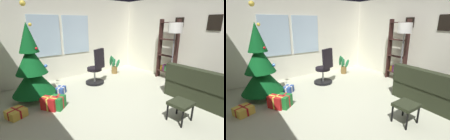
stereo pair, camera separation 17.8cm
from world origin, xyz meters
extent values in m
cube|color=#B0B298|center=(0.00, 0.00, -0.05)|extent=(4.97, 5.58, 0.10)
cube|color=silver|center=(0.00, 2.84, 1.29)|extent=(4.97, 0.10, 2.57)
cube|color=silver|center=(-0.87, 2.78, 1.41)|extent=(0.90, 0.03, 1.20)
cube|color=silver|center=(0.12, 2.78, 1.41)|extent=(0.90, 0.03, 1.20)
cube|color=silver|center=(2.53, 0.00, 1.29)|extent=(0.10, 5.58, 2.57)
cube|color=black|center=(2.47, -0.44, 1.80)|extent=(0.02, 0.35, 0.40)
cube|color=black|center=(2.47, 0.54, 1.80)|extent=(0.02, 0.27, 0.29)
cube|color=#242A1A|center=(1.64, -0.96, 0.21)|extent=(1.00, 1.93, 0.42)
cube|color=#242A1A|center=(1.25, -0.95, 0.62)|extent=(0.27, 1.91, 0.41)
cube|color=#242A1A|center=(1.67, -0.08, 0.52)|extent=(0.94, 0.17, 0.20)
cube|color=red|center=(1.37, -0.88, 0.59)|extent=(0.18, 0.40, 0.41)
cube|color=beige|center=(1.37, -1.13, 0.59)|extent=(0.15, 0.41, 0.40)
cube|color=#242A1A|center=(0.39, -0.90, 0.36)|extent=(0.41, 0.36, 0.06)
cylinder|color=black|center=(0.22, -1.05, 0.16)|extent=(0.04, 0.04, 0.33)
cylinder|color=black|center=(0.56, -1.05, 0.16)|extent=(0.04, 0.04, 0.33)
cylinder|color=black|center=(0.22, -0.75, 0.16)|extent=(0.04, 0.04, 0.33)
cylinder|color=black|center=(0.56, -0.75, 0.16)|extent=(0.04, 0.04, 0.33)
cylinder|color=#4C331E|center=(-1.54, 1.75, 0.08)|extent=(0.12, 0.12, 0.16)
cone|color=#0B4A1C|center=(-1.54, 1.75, 0.50)|extent=(0.97, 0.97, 0.67)
cone|color=#0B4A1C|center=(-1.54, 1.75, 0.99)|extent=(0.70, 0.70, 0.67)
cone|color=#0B4A1C|center=(-1.54, 1.75, 1.49)|extent=(0.43, 0.43, 0.67)
sphere|color=red|center=(-1.42, 1.58, 1.25)|extent=(0.06, 0.06, 0.06)
sphere|color=gold|center=(-1.46, 1.70, 1.76)|extent=(0.07, 0.07, 0.07)
sphere|color=silver|center=(-1.58, 1.91, 1.46)|extent=(0.07, 0.07, 0.07)
sphere|color=blue|center=(-1.26, 1.62, 0.82)|extent=(0.08, 0.08, 0.08)
sphere|color=#F2D14C|center=(-1.54, 1.75, 2.19)|extent=(0.12, 0.12, 0.12)
cube|color=red|center=(-1.42, 1.02, 0.14)|extent=(0.35, 0.40, 0.27)
cube|color=#EAD84C|center=(-1.42, 1.02, 0.14)|extent=(0.23, 0.32, 0.28)
cube|color=#EAD84C|center=(-1.42, 1.02, 0.14)|extent=(0.18, 0.14, 0.28)
cube|color=#1E722D|center=(-1.28, 0.97, 0.14)|extent=(0.40, 0.40, 0.27)
cube|color=red|center=(-1.28, 0.97, 0.14)|extent=(0.24, 0.22, 0.28)
cube|color=red|center=(-1.28, 0.97, 0.14)|extent=(0.22, 0.24, 0.28)
cube|color=gold|center=(-2.05, 1.13, 0.08)|extent=(0.41, 0.40, 0.17)
cube|color=#B21919|center=(-2.05, 1.13, 0.08)|extent=(0.31, 0.16, 0.17)
cube|color=#B21919|center=(-2.05, 1.13, 0.08)|extent=(0.16, 0.30, 0.17)
cube|color=#2D4C99|center=(-0.95, 1.67, 0.09)|extent=(0.34, 0.34, 0.18)
cube|color=silver|center=(-0.95, 1.67, 0.09)|extent=(0.18, 0.18, 0.19)
cube|color=silver|center=(-0.95, 1.67, 0.09)|extent=(0.23, 0.23, 0.19)
cylinder|color=black|center=(0.18, 1.78, 0.03)|extent=(0.56, 0.56, 0.06)
cylinder|color=#B2B2B7|center=(0.18, 1.78, 0.26)|extent=(0.05, 0.05, 0.39)
cylinder|color=black|center=(0.18, 1.78, 0.45)|extent=(0.44, 0.44, 0.09)
cube|color=black|center=(0.25, 1.61, 0.79)|extent=(0.41, 0.25, 0.58)
cube|color=#311B17|center=(2.26, 0.42, 0.95)|extent=(0.18, 0.04, 1.90)
cube|color=#311B17|center=(2.26, 1.02, 0.95)|extent=(0.18, 0.04, 1.90)
cube|color=#311B17|center=(2.26, 0.72, 0.25)|extent=(0.18, 0.56, 0.02)
cube|color=#311B17|center=(2.26, 0.72, 0.77)|extent=(0.18, 0.56, 0.02)
cube|color=#311B17|center=(2.26, 0.72, 1.28)|extent=(0.18, 0.56, 0.02)
cube|color=#311B17|center=(2.26, 0.72, 1.80)|extent=(0.18, 0.56, 0.02)
cube|color=#9D2A1B|center=(2.28, 0.51, 0.37)|extent=(0.16, 0.07, 0.21)
cube|color=#27478E|center=(2.28, 0.58, 0.36)|extent=(0.15, 0.06, 0.20)
cube|color=beige|center=(2.29, 0.64, 0.36)|extent=(0.13, 0.04, 0.20)
cube|color=#2F6B33|center=(2.28, 0.71, 0.35)|extent=(0.15, 0.06, 0.18)
cube|color=#7D3075|center=(2.29, 0.79, 0.36)|extent=(0.14, 0.07, 0.20)
cube|color=#B37721|center=(2.28, 0.87, 0.35)|extent=(0.14, 0.08, 0.17)
cylinder|color=slate|center=(1.89, 0.30, 0.01)|extent=(0.28, 0.28, 0.03)
cylinder|color=slate|center=(1.89, 0.30, 0.78)|extent=(0.03, 0.03, 1.49)
cylinder|color=silver|center=(1.89, 0.30, 1.66)|extent=(0.38, 0.38, 0.28)
cylinder|color=olive|center=(1.29, 2.21, 0.12)|extent=(0.20, 0.20, 0.25)
ellipsoid|color=#216B3A|center=(1.35, 2.34, 0.42)|extent=(0.15, 0.24, 0.37)
ellipsoid|color=#216B3A|center=(1.33, 2.06, 0.40)|extent=(0.20, 0.17, 0.33)
ellipsoid|color=#216B3A|center=(1.22, 2.33, 0.46)|extent=(0.20, 0.26, 0.45)
ellipsoid|color=#216B3A|center=(1.23, 2.17, 0.41)|extent=(0.15, 0.23, 0.35)
camera|label=1|loc=(-2.31, -2.29, 1.81)|focal=26.29mm
camera|label=2|loc=(-2.16, -2.40, 1.81)|focal=26.29mm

